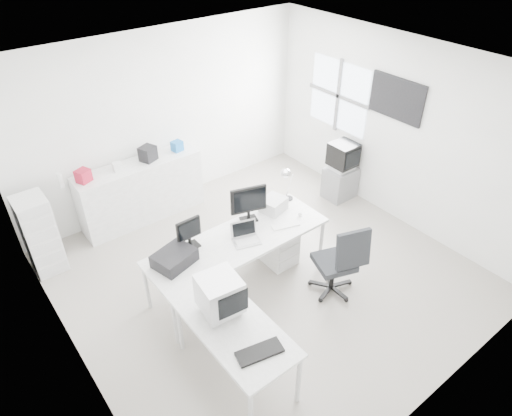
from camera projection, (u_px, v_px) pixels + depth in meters
floor at (265, 274)px, 6.29m from camera, size 5.00×5.00×0.01m
ceiling at (268, 74)px, 4.68m from camera, size 5.00×5.00×0.01m
back_wall at (165, 120)px, 7.09m from camera, size 5.00×0.02×2.80m
left_wall at (57, 278)px, 4.22m from camera, size 0.02×5.00×2.80m
right_wall at (397, 132)px, 6.74m from camera, size 0.02×5.00×2.80m
window at (339, 96)px, 7.39m from camera, size 0.02×1.20×1.10m
wall_picture at (397, 98)px, 6.50m from camera, size 0.04×0.90×0.60m
main_desk at (239, 262)px, 5.93m from camera, size 2.40×0.80×0.75m
side_desk at (236, 351)px, 4.79m from camera, size 0.70×1.40×0.75m
drawer_pedestal at (278, 243)px, 6.36m from camera, size 0.40×0.50×0.60m
inkjet_printer at (174, 258)px, 5.30m from camera, size 0.54×0.46×0.16m
lcd_monitor_small at (189, 234)px, 5.48m from camera, size 0.32×0.18×0.40m
lcd_monitor_large at (248, 204)px, 5.91m from camera, size 0.52×0.33×0.50m
laptop at (246, 235)px, 5.61m from camera, size 0.44×0.44×0.23m
white_keyboard at (285, 225)px, 5.94m from camera, size 0.39×0.22×0.02m
white_mouse at (300, 214)px, 6.11m from camera, size 0.05×0.05×0.05m
laser_printer at (273, 205)px, 6.18m from camera, size 0.38×0.35×0.18m
desk_lamp at (289, 184)px, 6.32m from camera, size 0.17×0.17×0.49m
crt_monitor at (220, 298)px, 4.62m from camera, size 0.40×0.40×0.41m
black_keyboard at (260, 352)px, 4.31m from camera, size 0.48×0.28×0.03m
office_chair at (334, 259)px, 5.75m from camera, size 0.77×0.77×1.05m
tv_cabinet at (340, 183)px, 7.72m from camera, size 0.50×0.41×0.54m
crt_tv at (343, 157)px, 7.44m from camera, size 0.50×0.48×0.45m
sideboard at (141, 191)px, 7.11m from camera, size 1.94×0.48×0.97m
clutter_box_a at (83, 176)px, 6.38m from camera, size 0.23×0.22×0.18m
clutter_box_b at (117, 167)px, 6.65m from camera, size 0.13×0.11×0.12m
clutter_box_c at (148, 154)px, 6.87m from camera, size 0.28×0.27×0.22m
clutter_box_d at (177, 146)px, 7.14m from camera, size 0.18×0.16×0.16m
clutter_bottle at (60, 180)px, 6.24m from camera, size 0.07×0.07×0.22m
filing_cabinet at (40, 235)px, 6.09m from camera, size 0.40×0.47×1.13m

